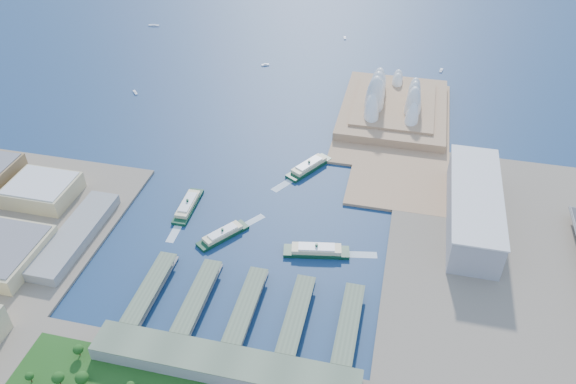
% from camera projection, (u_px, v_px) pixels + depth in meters
% --- Properties ---
extents(ground, '(3000.00, 3000.00, 0.00)m').
position_uv_depth(ground, '(255.00, 247.00, 520.97)').
color(ground, '#10234C').
rests_on(ground, ground).
extents(east_land, '(240.00, 500.00, 3.00)m').
position_uv_depth(east_land, '(533.00, 336.00, 438.33)').
color(east_land, gray).
rests_on(east_land, ground).
extents(peninsula, '(135.00, 220.00, 3.00)m').
position_uv_depth(peninsula, '(394.00, 121.00, 701.92)').
color(peninsula, tan).
rests_on(peninsula, ground).
extents(opera_house, '(134.00, 180.00, 58.00)m').
position_uv_depth(opera_house, '(396.00, 91.00, 699.30)').
color(opera_house, white).
rests_on(opera_house, peninsula).
extents(toaster_building, '(45.00, 155.00, 35.00)m').
position_uv_depth(toaster_building, '(473.00, 207.00, 535.43)').
color(toaster_building, gray).
rests_on(toaster_building, east_land).
extents(ferry_wharves, '(184.00, 90.00, 9.30)m').
position_uv_depth(ferry_wharves, '(246.00, 307.00, 457.61)').
color(ferry_wharves, '#59694F').
rests_on(ferry_wharves, ground).
extents(terminal_building, '(200.00, 28.00, 12.00)m').
position_uv_depth(terminal_building, '(224.00, 365.00, 408.38)').
color(terminal_building, gray).
rests_on(terminal_building, south_land).
extents(ferry_a, '(15.80, 57.28, 10.77)m').
position_uv_depth(ferry_a, '(188.00, 204.00, 563.55)').
color(ferry_a, '#0D3720').
rests_on(ferry_a, ground).
extents(ferry_b, '(43.98, 59.50, 11.37)m').
position_uv_depth(ferry_b, '(309.00, 165.00, 617.68)').
color(ferry_b, '#0D3720').
rests_on(ferry_b, ground).
extents(ferry_c, '(42.18, 50.54, 9.99)m').
position_uv_depth(ferry_c, '(223.00, 233.00, 529.09)').
color(ferry_c, '#0D3720').
rests_on(ferry_c, ground).
extents(ferry_d, '(61.85, 25.79, 11.36)m').
position_uv_depth(ferry_d, '(316.00, 249.00, 510.93)').
color(ferry_d, '#0D3720').
rests_on(ferry_d, ground).
extents(boat_a, '(11.05, 12.07, 2.53)m').
position_uv_depth(boat_a, '(135.00, 92.00, 763.40)').
color(boat_a, white).
rests_on(boat_a, ground).
extents(boat_b, '(11.51, 8.59, 2.97)m').
position_uv_depth(boat_b, '(265.00, 65.00, 833.00)').
color(boat_b, white).
rests_on(boat_b, ground).
extents(boat_c, '(5.53, 12.78, 2.78)m').
position_uv_depth(boat_c, '(441.00, 70.00, 818.20)').
color(boat_c, white).
rests_on(boat_c, ground).
extents(boat_d, '(18.28, 6.31, 3.02)m').
position_uv_depth(boat_d, '(154.00, 25.00, 958.23)').
color(boat_d, white).
rests_on(boat_d, ground).
extents(boat_e, '(5.55, 11.18, 2.63)m').
position_uv_depth(boat_e, '(345.00, 38.00, 915.03)').
color(boat_e, white).
rests_on(boat_e, ground).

